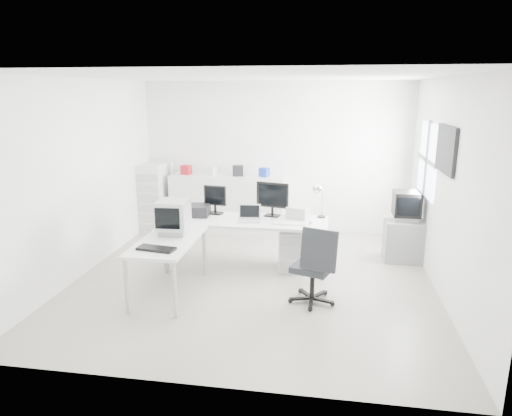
% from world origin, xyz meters
% --- Properties ---
extents(floor, '(5.00, 5.00, 0.01)m').
position_xyz_m(floor, '(0.00, 0.00, 0.00)').
color(floor, beige).
rests_on(floor, ground).
extents(ceiling, '(5.00, 5.00, 0.01)m').
position_xyz_m(ceiling, '(0.00, 0.00, 2.80)').
color(ceiling, white).
rests_on(ceiling, back_wall).
extents(back_wall, '(5.00, 0.02, 2.80)m').
position_xyz_m(back_wall, '(0.00, 2.50, 1.40)').
color(back_wall, white).
rests_on(back_wall, floor).
extents(left_wall, '(0.02, 5.00, 2.80)m').
position_xyz_m(left_wall, '(-2.50, 0.00, 1.40)').
color(left_wall, white).
rests_on(left_wall, floor).
extents(right_wall, '(0.02, 5.00, 2.80)m').
position_xyz_m(right_wall, '(2.50, 0.00, 1.40)').
color(right_wall, white).
rests_on(right_wall, floor).
extents(window, '(0.02, 1.20, 1.10)m').
position_xyz_m(window, '(2.48, 1.20, 1.60)').
color(window, white).
rests_on(window, right_wall).
extents(wall_picture, '(0.04, 0.90, 0.60)m').
position_xyz_m(wall_picture, '(2.47, 0.10, 1.90)').
color(wall_picture, black).
rests_on(wall_picture, right_wall).
extents(main_desk, '(2.40, 0.80, 0.75)m').
position_xyz_m(main_desk, '(-0.18, 0.45, 0.38)').
color(main_desk, silver).
rests_on(main_desk, floor).
extents(side_desk, '(0.70, 1.40, 0.75)m').
position_xyz_m(side_desk, '(-1.03, -0.65, 0.38)').
color(side_desk, silver).
rests_on(side_desk, floor).
extents(drawer_pedestal, '(0.40, 0.50, 0.60)m').
position_xyz_m(drawer_pedestal, '(0.52, 0.50, 0.30)').
color(drawer_pedestal, silver).
rests_on(drawer_pedestal, floor).
extents(inkjet_printer, '(0.49, 0.40, 0.17)m').
position_xyz_m(inkjet_printer, '(-1.03, 0.55, 0.83)').
color(inkjet_printer, black).
rests_on(inkjet_printer, main_desk).
extents(lcd_monitor_small, '(0.39, 0.26, 0.45)m').
position_xyz_m(lcd_monitor_small, '(-0.73, 0.70, 0.98)').
color(lcd_monitor_small, black).
rests_on(lcd_monitor_small, main_desk).
extents(lcd_monitor_large, '(0.54, 0.32, 0.53)m').
position_xyz_m(lcd_monitor_large, '(0.17, 0.70, 1.01)').
color(lcd_monitor_large, black).
rests_on(lcd_monitor_large, main_desk).
extents(laptop, '(0.32, 0.33, 0.19)m').
position_xyz_m(laptop, '(-0.13, 0.35, 0.85)').
color(laptop, '#B7B7BA').
rests_on(laptop, main_desk).
extents(white_keyboard, '(0.46, 0.14, 0.02)m').
position_xyz_m(white_keyboard, '(0.47, 0.30, 0.76)').
color(white_keyboard, silver).
rests_on(white_keyboard, main_desk).
extents(white_mouse, '(0.06, 0.06, 0.06)m').
position_xyz_m(white_mouse, '(0.77, 0.35, 0.78)').
color(white_mouse, silver).
rests_on(white_mouse, main_desk).
extents(laser_printer, '(0.37, 0.34, 0.18)m').
position_xyz_m(laser_printer, '(0.57, 0.67, 0.84)').
color(laser_printer, '#A2A2A2').
rests_on(laser_printer, main_desk).
extents(desk_lamp, '(0.16, 0.16, 0.48)m').
position_xyz_m(desk_lamp, '(0.92, 0.75, 0.99)').
color(desk_lamp, silver).
rests_on(desk_lamp, main_desk).
extents(crt_monitor, '(0.37, 0.37, 0.41)m').
position_xyz_m(crt_monitor, '(-1.03, -0.40, 0.95)').
color(crt_monitor, '#B7B7BA').
rests_on(crt_monitor, side_desk).
extents(black_keyboard, '(0.49, 0.25, 0.03)m').
position_xyz_m(black_keyboard, '(-1.03, -1.05, 0.77)').
color(black_keyboard, black).
rests_on(black_keyboard, side_desk).
extents(office_chair, '(0.76, 0.76, 1.04)m').
position_xyz_m(office_chair, '(0.85, -0.61, 0.52)').
color(office_chair, '#25272A').
rests_on(office_chair, floor).
extents(tv_cabinet, '(0.60, 0.49, 0.66)m').
position_xyz_m(tv_cabinet, '(2.22, 1.12, 0.33)').
color(tv_cabinet, gray).
rests_on(tv_cabinet, floor).
extents(crt_tv, '(0.50, 0.48, 0.45)m').
position_xyz_m(crt_tv, '(2.22, 1.12, 0.88)').
color(crt_tv, black).
rests_on(crt_tv, tv_cabinet).
extents(sideboard, '(2.16, 0.54, 1.08)m').
position_xyz_m(sideboard, '(-0.87, 2.24, 0.54)').
color(sideboard, silver).
rests_on(sideboard, floor).
extents(clutter_box_a, '(0.20, 0.18, 0.17)m').
position_xyz_m(clutter_box_a, '(-1.67, 2.24, 1.17)').
color(clutter_box_a, maroon).
rests_on(clutter_box_a, sideboard).
extents(clutter_box_b, '(0.20, 0.19, 0.16)m').
position_xyz_m(clutter_box_b, '(-1.17, 2.24, 1.16)').
color(clutter_box_b, silver).
rests_on(clutter_box_b, sideboard).
extents(clutter_box_c, '(0.23, 0.22, 0.19)m').
position_xyz_m(clutter_box_c, '(-0.67, 2.24, 1.18)').
color(clutter_box_c, black).
rests_on(clutter_box_c, sideboard).
extents(clutter_box_d, '(0.21, 0.19, 0.16)m').
position_xyz_m(clutter_box_d, '(-0.17, 2.24, 1.16)').
color(clutter_box_d, '#1635A0').
rests_on(clutter_box_d, sideboard).
extents(clutter_bottle, '(0.07, 0.07, 0.22)m').
position_xyz_m(clutter_bottle, '(-1.97, 2.28, 1.19)').
color(clutter_bottle, silver).
rests_on(clutter_bottle, sideboard).
extents(filing_cabinet, '(0.45, 0.54, 1.29)m').
position_xyz_m(filing_cabinet, '(-2.28, 2.05, 0.64)').
color(filing_cabinet, silver).
rests_on(filing_cabinet, floor).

